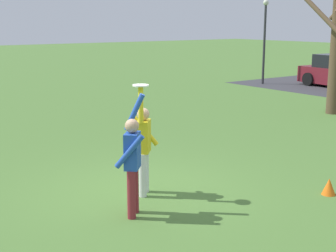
{
  "coord_description": "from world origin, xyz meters",
  "views": [
    {
      "loc": [
        7.4,
        -4.83,
        3.18
      ],
      "look_at": [
        0.52,
        0.16,
        1.34
      ],
      "focal_mm": 51.71,
      "sensor_mm": 36.0,
      "label": 1
    }
  ],
  "objects_px": {
    "person_catcher": "(144,144)",
    "frisbee_disc": "(141,85)",
    "lamppost_by_lot": "(265,34)",
    "field_cone_orange": "(329,186)",
    "person_defender": "(132,159)"
  },
  "relations": [
    {
      "from": "lamppost_by_lot",
      "to": "person_catcher",
      "type": "bearing_deg",
      "value": -54.09
    },
    {
      "from": "person_defender",
      "to": "field_cone_orange",
      "type": "xyz_separation_m",
      "value": [
        1.32,
        3.49,
        -0.82
      ]
    },
    {
      "from": "person_defender",
      "to": "field_cone_orange",
      "type": "height_order",
      "value": "person_defender"
    },
    {
      "from": "lamppost_by_lot",
      "to": "field_cone_orange",
      "type": "relative_size",
      "value": 13.31
    },
    {
      "from": "person_defender",
      "to": "frisbee_disc",
      "type": "height_order",
      "value": "frisbee_disc"
    },
    {
      "from": "frisbee_disc",
      "to": "lamppost_by_lot",
      "type": "bearing_deg",
      "value": 126.04
    },
    {
      "from": "frisbee_disc",
      "to": "field_cone_orange",
      "type": "distance_m",
      "value": 4.0
    },
    {
      "from": "frisbee_disc",
      "to": "lamppost_by_lot",
      "type": "xyz_separation_m",
      "value": [
        -10.35,
        14.22,
        0.49
      ]
    },
    {
      "from": "person_catcher",
      "to": "frisbee_disc",
      "type": "distance_m",
      "value": 1.13
    },
    {
      "from": "frisbee_disc",
      "to": "lamppost_by_lot",
      "type": "height_order",
      "value": "lamppost_by_lot"
    },
    {
      "from": "person_catcher",
      "to": "frisbee_disc",
      "type": "bearing_deg",
      "value": 0.0
    },
    {
      "from": "person_catcher",
      "to": "lamppost_by_lot",
      "type": "relative_size",
      "value": 0.49
    },
    {
      "from": "person_catcher",
      "to": "frisbee_disc",
      "type": "height_order",
      "value": "frisbee_disc"
    },
    {
      "from": "frisbee_disc",
      "to": "lamppost_by_lot",
      "type": "relative_size",
      "value": 0.07
    },
    {
      "from": "person_defender",
      "to": "lamppost_by_lot",
      "type": "bearing_deg",
      "value": -10.06
    }
  ]
}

